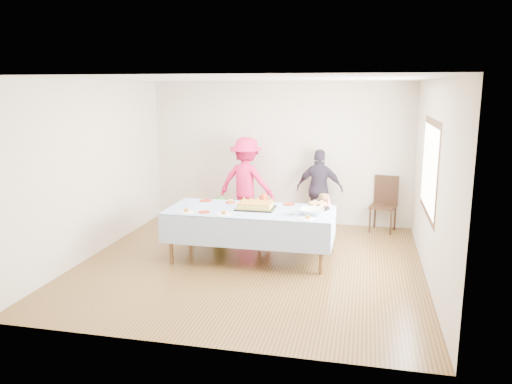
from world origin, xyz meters
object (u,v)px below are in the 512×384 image
party_table (250,213)px  adult_left (246,182)px  birthday_cake (256,206)px  dining_chair (385,200)px

party_table → adult_left: size_ratio=1.49×
party_table → birthday_cake: 0.14m
dining_chair → birthday_cake: bearing=-120.5°
birthday_cake → dining_chair: size_ratio=0.57×
party_table → birthday_cake: (0.07, 0.06, 0.10)m
birthday_cake → dining_chair: 2.83m
dining_chair → adult_left: adult_left is taller
party_table → dining_chair: size_ratio=2.49×
adult_left → birthday_cake: bearing=118.1°
dining_chair → party_table: bearing=-120.7°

